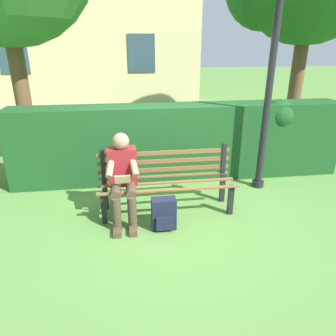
% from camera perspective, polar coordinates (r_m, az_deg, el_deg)
% --- Properties ---
extents(ground, '(60.00, 60.00, 0.00)m').
position_cam_1_polar(ground, '(4.53, -0.18, -7.93)').
color(ground, '#517F38').
extents(park_bench, '(1.91, 0.55, 0.91)m').
position_cam_1_polar(park_bench, '(4.40, -0.35, -2.05)').
color(park_bench, black).
rests_on(park_bench, ground).
extents(person_seated, '(0.44, 0.73, 1.19)m').
position_cam_1_polar(person_seated, '(4.12, -8.39, -1.45)').
color(person_seated, maroon).
rests_on(person_seated, ground).
extents(hedge_backdrop, '(5.74, 0.66, 1.38)m').
position_cam_1_polar(hedge_backdrop, '(5.44, 2.58, 5.06)').
color(hedge_backdrop, '#19471E').
rests_on(hedge_backdrop, ground).
extents(building_facade, '(8.11, 2.78, 7.09)m').
position_cam_1_polar(building_facade, '(12.46, -16.13, 27.08)').
color(building_facade, beige).
rests_on(building_facade, ground).
extents(backpack, '(0.32, 0.25, 0.43)m').
position_cam_1_polar(backpack, '(4.04, -0.79, -8.51)').
color(backpack, '#191E33').
rests_on(backpack, ground).
extents(lamp_post, '(0.27, 0.27, 3.64)m').
position_cam_1_polar(lamp_post, '(5.01, 18.98, 19.91)').
color(lamp_post, black).
rests_on(lamp_post, ground).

